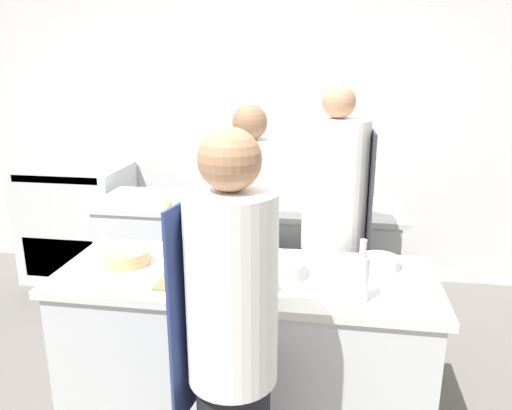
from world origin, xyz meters
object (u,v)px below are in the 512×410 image
(bottle_olive_oil, at_px, (170,230))
(bowl_ceramic_blue, at_px, (282,267))
(bottle_vinegar, at_px, (261,280))
(cup, at_px, (207,243))
(stockpot, at_px, (340,191))
(chef_at_prep_near, at_px, (232,358))
(bowl_prep_small, at_px, (127,257))
(chef_at_pass_far, at_px, (250,240))
(bottle_wine, at_px, (361,277))
(bowl_mixing_large, at_px, (379,262))
(oven_range, at_px, (79,222))
(bottle_cooking_oil, at_px, (273,236))
(chef_at_stove, at_px, (333,236))

(bottle_olive_oil, distance_m, bowl_ceramic_blue, 0.70)
(bottle_vinegar, bearing_deg, cup, 127.40)
(stockpot, bearing_deg, chef_at_prep_near, -101.44)
(bowl_prep_small, bearing_deg, chef_at_pass_far, 49.08)
(chef_at_pass_far, xyz_separation_m, cup, (-0.17, -0.38, 0.11))
(cup, bearing_deg, bottle_olive_oil, -179.42)
(bottle_vinegar, distance_m, stockpot, 1.54)
(bottle_wine, bearing_deg, cup, 149.91)
(chef_at_prep_near, xyz_separation_m, bowl_mixing_large, (0.59, 0.85, 0.07))
(oven_range, bearing_deg, bottle_cooking_oil, -37.36)
(chef_at_prep_near, relative_size, bowl_ceramic_blue, 7.01)
(chef_at_stove, height_order, bowl_ceramic_blue, chef_at_stove)
(chef_at_stove, bearing_deg, bowl_ceramic_blue, -23.54)
(chef_at_pass_far, distance_m, bottle_wine, 1.08)
(bottle_olive_oil, xyz_separation_m, bowl_mixing_large, (1.13, -0.07, -0.08))
(bottle_olive_oil, bearing_deg, stockpot, 47.62)
(chef_at_pass_far, height_order, bottle_vinegar, chef_at_pass_far)
(chef_at_stove, height_order, chef_at_pass_far, chef_at_stove)
(chef_at_prep_near, xyz_separation_m, bowl_prep_small, (-0.70, 0.69, 0.08))
(bowl_mixing_large, bearing_deg, bottle_wine, -105.79)
(chef_at_prep_near, height_order, stockpot, chef_at_prep_near)
(chef_at_prep_near, distance_m, bowl_ceramic_blue, 0.68)
(bottle_wine, relative_size, bowl_ceramic_blue, 1.16)
(bottle_wine, distance_m, bottle_cooking_oil, 0.64)
(chef_at_stove, distance_m, bowl_prep_small, 1.22)
(bottle_cooking_oil, bearing_deg, bowl_prep_small, -162.65)
(bottle_olive_oil, relative_size, bottle_cooking_oil, 0.99)
(bottle_olive_oil, bearing_deg, bowl_prep_small, -123.94)
(bottle_vinegar, bearing_deg, chef_at_pass_far, 102.95)
(oven_range, xyz_separation_m, bottle_cooking_oil, (1.96, -1.50, 0.51))
(bowl_ceramic_blue, height_order, stockpot, stockpot)
(bottle_olive_oil, height_order, bottle_cooking_oil, bottle_cooking_oil)
(bowl_ceramic_blue, relative_size, stockpot, 1.04)
(bowl_prep_small, distance_m, bowl_ceramic_blue, 0.81)
(cup, bearing_deg, stockpot, 54.54)
(bottle_olive_oil, distance_m, bottle_wine, 1.12)
(bottle_olive_oil, xyz_separation_m, bottle_wine, (1.02, -0.47, 0.01))
(bottle_olive_oil, relative_size, bowl_prep_small, 1.16)
(bottle_vinegar, xyz_separation_m, bowl_ceramic_blue, (0.07, 0.23, -0.04))
(bottle_wine, relative_size, bottle_cooking_oil, 1.04)
(bottle_olive_oil, distance_m, bottle_cooking_oil, 0.57)
(chef_at_stove, xyz_separation_m, bottle_cooking_oil, (-0.32, -0.40, 0.12))
(chef_at_pass_far, height_order, cup, chef_at_pass_far)
(bottle_cooking_oil, relative_size, bowl_mixing_large, 1.32)
(chef_at_pass_far, relative_size, bottle_wine, 5.89)
(bottle_cooking_oil, height_order, bowl_mixing_large, bottle_cooking_oil)
(oven_range, xyz_separation_m, bottle_vinegar, (1.97, -1.98, 0.48))
(oven_range, height_order, bowl_mixing_large, oven_range)
(bowl_ceramic_blue, bearing_deg, cup, 150.22)
(chef_at_stove, distance_m, chef_at_pass_far, 0.52)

